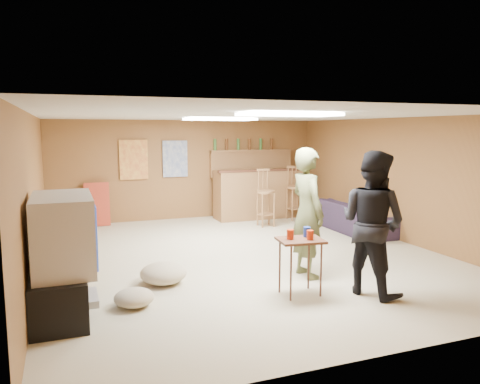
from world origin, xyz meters
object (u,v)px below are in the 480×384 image
object	(u,v)px
sofa	(355,217)
tray_table	(300,267)
person_olive	(307,213)
tv_body	(63,233)
bar_counter	(259,194)
person_black	(372,223)

from	to	relation	value
sofa	tray_table	world-z (taller)	tray_table
sofa	tray_table	xyz separation A→B (m)	(-2.70, -2.81, 0.06)
person_olive	tv_body	bearing A→B (deg)	93.17
tray_table	sofa	bearing A→B (deg)	46.13
tv_body	bar_counter	size ratio (longest dim) A/B	0.55
bar_counter	sofa	bearing A→B (deg)	-58.90
tv_body	bar_counter	world-z (taller)	tv_body
sofa	tray_table	size ratio (longest dim) A/B	2.86
person_olive	person_black	world-z (taller)	person_olive
bar_counter	person_olive	size ratio (longest dim) A/B	1.14
tv_body	tray_table	size ratio (longest dim) A/B	1.60
sofa	tray_table	bearing A→B (deg)	137.17
person_olive	person_black	xyz separation A→B (m)	(0.40, -0.87, -0.01)
tv_body	person_olive	distance (m)	3.09
sofa	person_black	bearing A→B (deg)	149.63
tv_body	tray_table	xyz separation A→B (m)	(2.65, -0.35, -0.56)
bar_counter	sofa	distance (m)	2.34
person_olive	person_black	distance (m)	0.96
tray_table	person_olive	bearing A→B (deg)	55.32
person_black	sofa	distance (m)	3.64
person_olive	sofa	bearing A→B (deg)	-47.92
sofa	tv_body	bearing A→B (deg)	115.74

